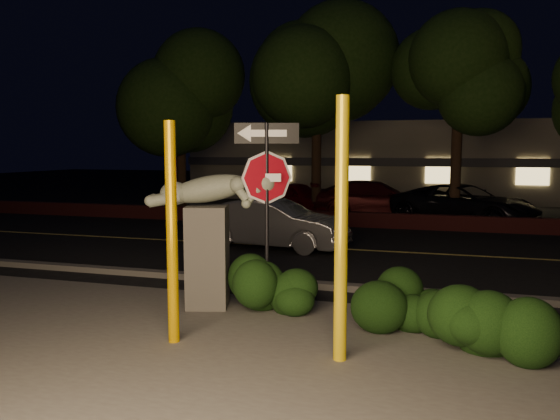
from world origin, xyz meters
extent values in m
plane|color=black|center=(0.00, 10.00, 0.00)|extent=(90.00, 90.00, 0.00)
cube|color=#4C4944|center=(0.00, -1.00, 0.01)|extent=(14.00, 6.00, 0.02)
cube|color=black|center=(0.00, 7.00, 0.01)|extent=(80.00, 8.00, 0.01)
cube|color=gold|center=(0.00, 7.00, 0.02)|extent=(80.00, 0.12, 0.00)
cube|color=#4C4944|center=(0.00, 2.90, 0.06)|extent=(80.00, 0.25, 0.12)
cube|color=#4D1819|center=(0.00, 11.30, 0.25)|extent=(40.00, 0.35, 0.50)
cube|color=black|center=(0.00, 17.00, 0.01)|extent=(40.00, 12.00, 0.01)
cube|color=#6D6757|center=(0.00, 25.00, 2.00)|extent=(22.00, 10.00, 4.00)
cube|color=#333338|center=(0.00, 19.90, 2.00)|extent=(22.00, 0.20, 0.40)
cube|color=#FFD87F|center=(-6.00, 19.95, 1.60)|extent=(1.40, 0.08, 1.20)
cube|color=#FFD87F|center=(-2.00, 19.95, 1.60)|extent=(1.40, 0.08, 1.20)
cube|color=#FFD87F|center=(2.00, 19.95, 1.60)|extent=(1.40, 0.08, 1.20)
cube|color=#FFD87F|center=(6.00, 19.95, 1.60)|extent=(1.40, 0.08, 1.20)
cylinder|color=black|center=(-8.00, 13.00, 1.88)|extent=(0.36, 0.36, 3.75)
ellipsoid|color=black|center=(-8.00, 13.00, 5.36)|extent=(4.60, 4.60, 4.14)
cylinder|color=black|center=(-2.50, 13.20, 2.12)|extent=(0.36, 0.36, 4.25)
ellipsoid|color=black|center=(-2.50, 13.20, 6.07)|extent=(5.20, 5.20, 4.68)
cylinder|color=black|center=(2.50, 12.80, 2.00)|extent=(0.36, 0.36, 4.00)
ellipsoid|color=black|center=(2.50, 12.80, 5.68)|extent=(4.80, 4.80, 4.32)
cylinder|color=#DC9F00|center=(-1.38, -0.50, 1.49)|extent=(0.15, 0.15, 2.98)
cylinder|color=yellow|center=(0.88, -0.50, 1.62)|extent=(0.16, 0.16, 3.24)
cylinder|color=black|center=(-0.65, 1.34, 1.51)|extent=(0.06, 0.06, 3.02)
cube|color=white|center=(-0.65, 1.34, 2.16)|extent=(0.44, 0.17, 0.13)
cube|color=black|center=(-0.65, 1.34, 2.86)|extent=(0.99, 0.33, 0.32)
cube|color=white|center=(-0.65, 1.34, 2.86)|extent=(0.62, 0.21, 0.13)
cube|color=#4C4944|center=(-1.63, 1.19, 0.84)|extent=(0.81, 0.81, 1.69)
sphere|color=slate|center=(-0.75, 1.44, 2.06)|extent=(0.39, 0.39, 0.39)
ellipsoid|color=black|center=(-0.39, 1.32, 0.46)|extent=(1.84, 1.00, 0.92)
ellipsoid|color=black|center=(1.68, 0.96, 0.53)|extent=(1.74, 1.12, 1.06)
ellipsoid|color=black|center=(2.75, 0.23, 0.48)|extent=(1.43, 0.93, 0.96)
imported|color=#A1A1A6|center=(-2.21, 6.70, 0.66)|extent=(4.13, 1.90, 1.31)
imported|color=maroon|center=(-3.60, 14.14, 0.68)|extent=(4.26, 2.69, 1.35)
imported|color=#3C0D0F|center=(-0.40, 14.11, 0.71)|extent=(5.12, 2.71, 1.41)
imported|color=black|center=(2.83, 13.18, 0.69)|extent=(5.51, 4.20, 1.39)
camera|label=1|loc=(2.00, -6.94, 2.60)|focal=35.00mm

